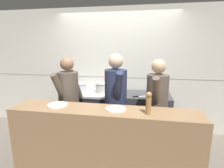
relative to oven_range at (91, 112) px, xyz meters
The scene contains 14 objects.
ground_plane 1.11m from the oven_range, 61.12° to the right, with size 14.00×14.00×0.00m, color #6B6056.
wall_back_tiled 1.06m from the oven_range, 39.41° to the left, with size 8.00×0.06×2.60m.
oven_range is the anchor object (origin of this frame).
prep_counter 1.05m from the oven_range, ahead, with size 1.08×0.65×0.89m.
pass_counter 1.36m from the oven_range, 65.65° to the right, with size 2.48×0.45×1.00m.
stock_pot 0.60m from the oven_range, behind, with size 0.36×0.36×0.16m.
sauce_pot 0.61m from the oven_range, ahead, with size 0.28×0.28×0.20m.
chefs_knife 1.13m from the oven_range, ahead, with size 0.37×0.17×0.02m.
plated_dish_main 1.33m from the oven_range, 94.65° to the right, with size 0.28×0.28×0.02m.
plated_dish_appetiser 1.51m from the oven_range, 59.40° to the right, with size 0.27×0.27×0.02m.
pepper_mill 1.85m from the oven_range, 49.03° to the right, with size 0.07×0.07×0.28m.
chef_head_cook 0.86m from the oven_range, 102.44° to the right, with size 0.41×0.71×1.64m.
chef_sous 1.07m from the oven_range, 47.94° to the right, with size 0.44×0.73×1.70m.
chef_line 1.50m from the oven_range, 27.16° to the right, with size 0.38×0.71×1.62m.
Camera 1 is at (0.55, -2.43, 1.80)m, focal length 28.00 mm.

